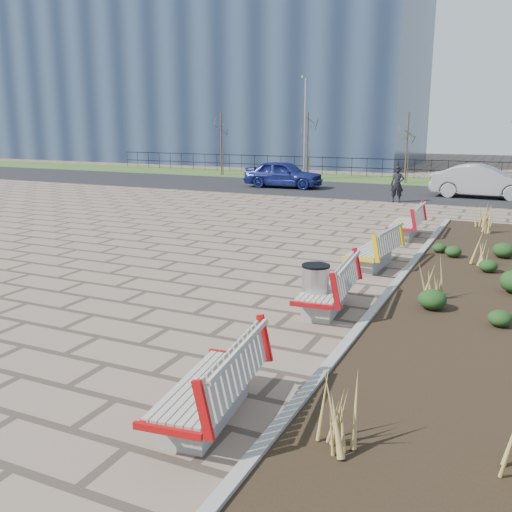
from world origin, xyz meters
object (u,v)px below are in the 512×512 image
at_px(car_silver, 483,181).
at_px(lamp_west, 305,129).
at_px(bench_a, 206,382).
at_px(car_blue, 284,174).
at_px(bench_d, 405,221).
at_px(bench_b, 325,286).
at_px(bench_c, 373,247).
at_px(litter_bin, 315,291).
at_px(pedestrian, 397,184).

relative_size(car_silver, lamp_west, 0.77).
bearing_deg(bench_a, car_blue, 103.41).
bearing_deg(bench_d, car_silver, 81.26).
relative_size(bench_b, lamp_west, 0.35).
relative_size(bench_a, bench_c, 1.00).
xyz_separation_m(bench_c, litter_bin, (-0.09, -4.00, -0.02)).
xyz_separation_m(bench_d, car_blue, (-8.55, 10.88, 0.24)).
height_order(bench_b, lamp_west, lamp_west).
bearing_deg(lamp_west, car_silver, -22.73).
distance_m(bench_a, litter_bin, 4.17).
bearing_deg(litter_bin, car_silver, 85.26).
bearing_deg(bench_c, lamp_west, 119.64).
xyz_separation_m(bench_a, bench_d, (0.00, 12.32, 0.00)).
bearing_deg(bench_b, car_blue, 109.63).
height_order(bench_d, car_silver, car_silver).
xyz_separation_m(litter_bin, car_blue, (-8.46, 19.04, 0.26)).
xyz_separation_m(bench_d, lamp_west, (-9.00, 15.28, 2.54)).
relative_size(car_blue, lamp_west, 0.70).
height_order(bench_d, litter_bin, bench_d).
distance_m(bench_d, lamp_west, 17.92).
bearing_deg(car_silver, bench_c, 176.67).
xyz_separation_m(litter_bin, pedestrian, (-1.74, 15.90, 0.32)).
bearing_deg(bench_d, bench_b, -90.92).
height_order(car_blue, lamp_west, lamp_west).
distance_m(bench_b, lamp_west, 24.93).
bearing_deg(pedestrian, litter_bin, -85.80).
bearing_deg(bench_b, pedestrian, 91.77).
bearing_deg(bench_b, car_silver, 80.52).
distance_m(bench_c, car_silver, 15.12).
xyz_separation_m(bench_c, car_blue, (-8.55, 15.04, 0.24)).
bearing_deg(car_blue, bench_b, -157.74).
xyz_separation_m(bench_a, car_silver, (1.49, 23.21, 0.28)).
distance_m(litter_bin, lamp_west, 25.21).
xyz_separation_m(bench_b, car_blue, (-8.55, 18.71, 0.24)).
relative_size(bench_a, bench_b, 1.00).
relative_size(litter_bin, pedestrian, 0.60).
relative_size(bench_a, car_silver, 0.45).
relative_size(bench_c, pedestrian, 1.31).
height_order(car_blue, car_silver, car_silver).
bearing_deg(car_silver, bench_b, 177.78).
relative_size(litter_bin, lamp_west, 0.16).
relative_size(bench_d, litter_bin, 2.20).
height_order(litter_bin, car_silver, car_silver).
xyz_separation_m(bench_c, lamp_west, (-9.00, 19.44, 2.54)).
bearing_deg(litter_bin, pedestrian, 96.25).
relative_size(litter_bin, car_silver, 0.21).
bearing_deg(litter_bin, lamp_west, 110.82).
height_order(bench_c, car_blue, car_blue).
distance_m(litter_bin, car_blue, 20.83).
distance_m(bench_d, car_silver, 10.99).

